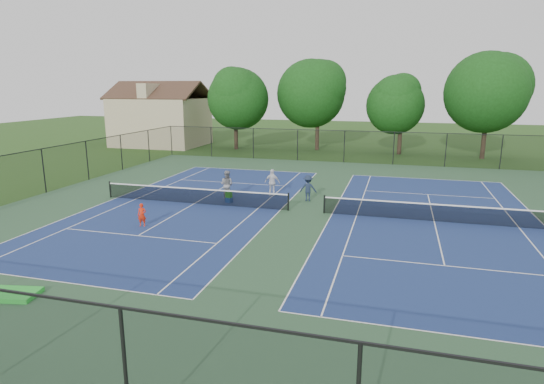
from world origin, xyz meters
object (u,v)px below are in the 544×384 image
(child_player, at_px, (142,215))
(ball_crate, at_px, (229,200))
(tree_back_d, at_px, (489,89))
(bystander_b, at_px, (308,188))
(clapboard_house, at_px, (161,120))
(tree_back_c, at_px, (402,102))
(instructor, at_px, (227,185))
(tree_back_b, at_px, (318,90))
(bystander_a, at_px, (272,182))
(tree_back_a, at_px, (235,95))
(ball_hopper, at_px, (229,194))

(child_player, distance_m, ball_crate, 6.36)
(tree_back_d, distance_m, bystander_b, 25.98)
(clapboard_house, height_order, child_player, clapboard_house)
(tree_back_c, bearing_deg, bystander_b, -103.52)
(ball_crate, bearing_deg, instructor, 117.15)
(instructor, bearing_deg, tree_back_c, -106.93)
(tree_back_d, bearing_deg, child_player, -125.47)
(tree_back_d, distance_m, instructor, 29.51)
(tree_back_c, bearing_deg, tree_back_b, 173.66)
(instructor, height_order, bystander_a, instructor)
(tree_back_a, height_order, tree_back_d, tree_back_d)
(tree_back_c, relative_size, clapboard_house, 0.78)
(ball_crate, bearing_deg, tree_back_b, 87.58)
(tree_back_a, bearing_deg, bystander_b, -59.55)
(tree_back_c, bearing_deg, bystander_a, -110.15)
(tree_back_a, relative_size, bystander_b, 5.55)
(clapboard_house, bearing_deg, tree_back_b, 3.01)
(tree_back_b, bearing_deg, tree_back_d, -6.71)
(child_player, height_order, bystander_a, bystander_a)
(tree_back_d, height_order, bystander_b, tree_back_d)
(tree_back_a, bearing_deg, instructor, -71.44)
(instructor, distance_m, ball_hopper, 1.15)
(child_player, relative_size, ball_hopper, 2.90)
(child_player, relative_size, ball_crate, 3.22)
(bystander_a, bearing_deg, bystander_b, 164.80)
(bystander_a, bearing_deg, instructor, 32.24)
(ball_hopper, bearing_deg, tree_back_c, 67.37)
(tree_back_b, xyz_separation_m, bystander_b, (3.60, -23.44, -5.77))
(ball_hopper, bearing_deg, tree_back_b, 87.58)
(child_player, distance_m, bystander_a, 9.52)
(tree_back_a, distance_m, clapboard_house, 10.47)
(clapboard_house, xyz_separation_m, bystander_b, (22.60, -22.44, -2.27))
(instructor, xyz_separation_m, bystander_a, (2.61, 1.52, -0.02))
(tree_back_d, bearing_deg, tree_back_b, 173.29)
(child_player, relative_size, instructor, 0.66)
(tree_back_a, height_order, ball_crate, tree_back_a)
(tree_back_b, height_order, child_player, tree_back_b)
(clapboard_house, relative_size, ball_crate, 28.80)
(bystander_a, height_order, bystander_b, bystander_a)
(tree_back_a, distance_m, child_player, 29.93)
(bystander_b, xyz_separation_m, ball_hopper, (-4.66, -1.69, -0.29))
(tree_back_a, height_order, bystander_b, tree_back_a)
(ball_crate, bearing_deg, bystander_a, 49.59)
(child_player, xyz_separation_m, instructor, (2.07, 6.77, 0.31))
(clapboard_house, distance_m, ball_crate, 30.22)
(tree_back_d, height_order, instructor, tree_back_d)
(tree_back_b, height_order, bystander_a, tree_back_b)
(tree_back_c, bearing_deg, child_player, -112.86)
(tree_back_c, bearing_deg, ball_crate, -112.63)
(clapboard_house, distance_m, bystander_a, 29.59)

